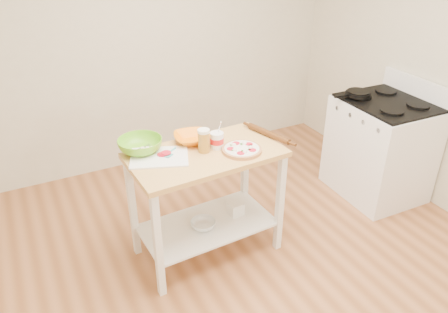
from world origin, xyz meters
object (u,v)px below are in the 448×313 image
spatula (170,153)px  beer_pint (204,141)px  prep_island (206,182)px  pizza (242,149)px  shelf_bin (236,208)px  gas_stove (380,148)px  skillet (357,94)px  orange_bowl (192,138)px  shelf_glass_bowl (203,224)px  cutting_board (159,157)px  green_bowl (140,145)px  yogurt_tub (217,140)px  knife (139,150)px  rolling_pin (269,134)px

spatula → beer_pint: (0.23, -0.06, 0.07)m
prep_island → pizza: bearing=-23.3°
prep_island → shelf_bin: prep_island is taller
gas_stove → spatula: (-2.07, 0.02, 0.44)m
prep_island → skillet: size_ratio=3.12×
orange_bowl → shelf_glass_bowl: orange_bowl is taller
cutting_board → spatula: 0.09m
prep_island → spatula: size_ratio=9.07×
beer_pint → shelf_bin: 0.72m
prep_island → green_bowl: size_ratio=3.56×
prep_island → gas_stove: size_ratio=1.02×
yogurt_tub → beer_pint: bearing=-173.6°
gas_stove → skillet: gas_stove is taller
beer_pint → green_bowl: bearing=153.1°
spatula → green_bowl: 0.23m
knife → shelf_bin: size_ratio=2.31×
gas_stove → green_bowl: (-2.25, 0.17, 0.48)m
rolling_pin → yogurt_tub: bearing=177.5°
gas_stove → skillet: size_ratio=3.06×
cutting_board → rolling_pin: bearing=16.3°
pizza → shelf_bin: 0.61m
orange_bowl → shelf_glass_bowl: bearing=-96.7°
skillet → shelf_bin: skillet is taller
shelf_glass_bowl → shelf_bin: 0.31m
orange_bowl → beer_pint: 0.19m
gas_stove → skillet: (-0.18, 0.21, 0.50)m
prep_island → yogurt_tub: (0.11, 0.03, 0.32)m
spatula → orange_bowl: (0.22, 0.12, 0.02)m
skillet → yogurt_tub: 1.57m
prep_island → cutting_board: cutting_board is taller
prep_island → green_bowl: bearing=151.2°
gas_stove → knife: 2.31m
cutting_board → knife: (-0.10, 0.14, 0.01)m
rolling_pin → beer_pint: bearing=179.3°
green_bowl → gas_stove: bearing=-4.3°
pizza → yogurt_tub: (-0.13, 0.13, 0.04)m
cutting_board → yogurt_tub: yogurt_tub is taller
prep_island → spatula: bearing=161.4°
skillet → knife: 2.08m
yogurt_tub → shelf_glass_bowl: (-0.15, -0.06, -0.67)m
rolling_pin → green_bowl: bearing=167.4°
spatula → shelf_bin: 0.78m
shelf_glass_bowl → shelf_bin: bearing=7.9°
orange_bowl → prep_island: bearing=-84.1°
skillet → knife: skillet is taller
orange_bowl → gas_stove: bearing=-4.3°
pizza → orange_bowl: size_ratio=1.08×
knife → shelf_bin: bearing=-40.9°
cutting_board → beer_pint: size_ratio=2.75×
yogurt_tub → shelf_bin: bearing=-6.1°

